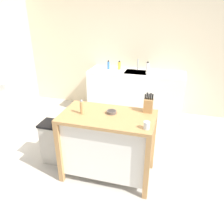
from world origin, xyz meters
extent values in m
plane|color=#ADA8A0|center=(0.00, 0.00, 0.00)|extent=(5.96, 5.96, 0.00)
cube|color=beige|center=(0.00, 2.31, 1.30)|extent=(4.96, 0.10, 2.60)
cube|color=#AD7F4C|center=(0.06, -0.01, 0.88)|extent=(1.16, 0.65, 0.04)
cube|color=white|center=(0.06, -0.01, 0.48)|extent=(1.06, 0.55, 0.76)
cube|color=#AD7F4C|center=(-0.49, -0.31, 0.43)|extent=(0.06, 0.06, 0.86)
cube|color=#AD7F4C|center=(0.61, -0.31, 0.43)|extent=(0.06, 0.06, 0.86)
cube|color=#AD7F4C|center=(-0.49, 0.28, 0.43)|extent=(0.06, 0.06, 0.86)
cube|color=#AD7F4C|center=(0.61, 0.28, 0.43)|extent=(0.06, 0.06, 0.86)
cube|color=#AD7F4C|center=(0.52, 0.21, 0.99)|extent=(0.11, 0.09, 0.17)
cylinder|color=black|center=(0.47, 0.21, 1.10)|extent=(0.02, 0.02, 0.06)
cylinder|color=black|center=(0.49, 0.21, 1.11)|extent=(0.02, 0.02, 0.08)
cylinder|color=black|center=(0.52, 0.21, 1.11)|extent=(0.02, 0.02, 0.07)
cylinder|color=black|center=(0.54, 0.21, 1.11)|extent=(0.02, 0.02, 0.08)
cylinder|color=black|center=(0.56, 0.21, 1.11)|extent=(0.02, 0.02, 0.07)
cylinder|color=#564C47|center=(0.09, 0.05, 0.92)|extent=(0.12, 0.12, 0.03)
cylinder|color=#342D2A|center=(0.09, 0.05, 0.93)|extent=(0.10, 0.10, 0.01)
cylinder|color=silver|center=(0.56, -0.22, 0.94)|extent=(0.07, 0.07, 0.09)
cylinder|color=tan|center=(-0.26, -0.06, 0.98)|extent=(0.04, 0.04, 0.16)
sphere|color=#99999E|center=(-0.26, -0.06, 1.07)|extent=(0.03, 0.03, 0.03)
cube|color=#B7B2A8|center=(-0.76, 0.06, 0.30)|extent=(0.34, 0.26, 0.60)
cube|color=black|center=(-0.76, 0.06, 0.61)|extent=(0.36, 0.28, 0.03)
cube|color=white|center=(0.05, 1.96, 0.46)|extent=(1.89, 0.60, 0.91)
cube|color=silver|center=(0.05, 1.94, 0.90)|extent=(0.44, 0.36, 0.03)
cylinder|color=#B7BCC1|center=(0.05, 2.10, 1.02)|extent=(0.02, 0.02, 0.22)
cylinder|color=blue|center=(-0.53, 2.00, 0.99)|extent=(0.05, 0.05, 0.15)
cylinder|color=black|center=(-0.53, 2.00, 1.08)|extent=(0.03, 0.03, 0.02)
cylinder|color=yellow|center=(-0.31, 2.04, 0.99)|extent=(0.06, 0.06, 0.15)
cylinder|color=black|center=(-0.31, 2.04, 1.08)|extent=(0.03, 0.03, 0.02)
cylinder|color=white|center=(0.28, 1.86, 1.02)|extent=(0.06, 0.06, 0.21)
cylinder|color=black|center=(0.28, 1.86, 1.14)|extent=(0.04, 0.04, 0.02)
camera|label=1|loc=(0.78, -2.39, 2.13)|focal=36.53mm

